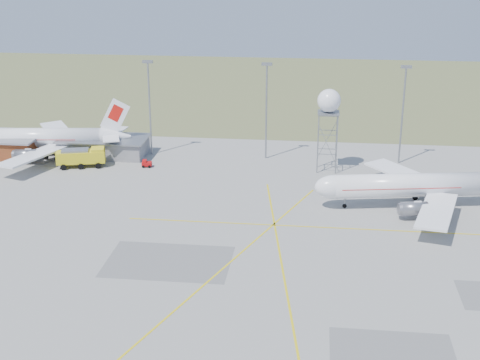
# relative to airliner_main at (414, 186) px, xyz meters

# --- Properties ---
(ground) EXTENTS (400.00, 400.00, 0.00)m
(ground) POSITION_rel_airliner_main_xyz_m (-17.77, -41.20, -3.82)
(ground) COLOR #979792
(ground) RESTS_ON ground
(grass_strip) EXTENTS (400.00, 120.00, 0.03)m
(grass_strip) POSITION_rel_airliner_main_xyz_m (-17.77, 98.80, -3.81)
(grass_strip) COLOR #4D5B32
(grass_strip) RESTS_ON ground
(building_grey) EXTENTS (19.00, 10.00, 3.90)m
(building_grey) POSITION_rel_airliner_main_xyz_m (-62.77, 22.80, -1.85)
(building_grey) COLOR gray
(building_grey) RESTS_ON ground
(mast_a) EXTENTS (2.20, 0.50, 20.50)m
(mast_a) POSITION_rel_airliner_main_xyz_m (-52.77, 24.80, 8.25)
(mast_a) COLOR gray
(mast_a) RESTS_ON ground
(mast_b) EXTENTS (2.20, 0.50, 20.50)m
(mast_b) POSITION_rel_airliner_main_xyz_m (-27.77, 24.80, 8.25)
(mast_b) COLOR gray
(mast_b) RESTS_ON ground
(mast_c) EXTENTS (2.20, 0.50, 20.50)m
(mast_c) POSITION_rel_airliner_main_xyz_m (0.23, 24.80, 8.25)
(mast_c) COLOR gray
(mast_c) RESTS_ON ground
(airliner_main) EXTENTS (36.56, 35.09, 12.47)m
(airliner_main) POSITION_rel_airliner_main_xyz_m (0.00, 0.00, 0.00)
(airliner_main) COLOR white
(airliner_main) RESTS_ON ground
(airliner_far) EXTENTS (37.21, 35.98, 12.67)m
(airliner_far) POSITION_rel_airliner_main_xyz_m (-76.01, 21.13, 0.06)
(airliner_far) COLOR white
(airliner_far) RESTS_ON ground
(radar_tower) EXTENTS (4.62, 4.62, 16.71)m
(radar_tower) POSITION_rel_airliner_main_xyz_m (-14.93, 18.12, 5.55)
(radar_tower) COLOR gray
(radar_tower) RESTS_ON ground
(fire_truck) EXTENTS (10.27, 5.90, 3.90)m
(fire_truck) POSITION_rel_airliner_main_xyz_m (-64.77, 14.53, -1.95)
(fire_truck) COLOR yellow
(fire_truck) RESTS_ON ground
(baggage_tug) EXTENTS (2.07, 1.71, 1.53)m
(baggage_tug) POSITION_rel_airliner_main_xyz_m (-51.65, 15.90, -3.24)
(baggage_tug) COLOR #B10C0E
(baggage_tug) RESTS_ON ground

